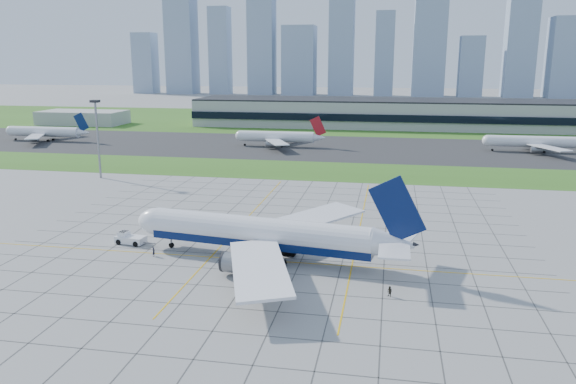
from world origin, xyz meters
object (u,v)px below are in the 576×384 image
airliner (262,234)px  crew_far (390,292)px  crew_near (154,252)px  distant_jet_1 (278,137)px  pushback_tug (129,238)px  distant_jet_2 (537,142)px  distant_jet_0 (45,132)px  light_mast (97,129)px

airliner → crew_far: 28.92m
crew_near → distant_jet_1: bearing=8.8°
pushback_tug → distant_jet_2: (114.86, 144.45, 3.35)m
distant_jet_2 → pushback_tug: bearing=-128.5°
distant_jet_2 → distant_jet_0: bearing=-178.2°
airliner → pushback_tug: 30.50m
light_mast → distant_jet_0: (-69.33, 75.25, -11.69)m
airliner → distant_jet_2: airliner is taller
distant_jet_1 → distant_jet_2: bearing=2.4°
crew_near → distant_jet_2: bearing=-28.1°
pushback_tug → distant_jet_0: bearing=136.8°
airliner → distant_jet_1: size_ratio=1.38×
light_mast → crew_near: light_mast is taller
light_mast → crew_near: 85.48m
distant_jet_1 → crew_near: bearing=-88.3°
airliner → crew_far: bearing=-21.5°
light_mast → airliner: bearing=-43.1°
airliner → pushback_tug: (-30.00, 3.83, -3.92)m
pushback_tug → crew_far: size_ratio=5.09×
distant_jet_0 → distant_jet_2: (224.48, 7.15, 0.00)m
airliner → crew_near: size_ratio=31.02×
crew_near → distant_jet_0: bearing=46.4°
airliner → crew_near: bearing=-164.6°
pushback_tug → distant_jet_1: distant_jet_1 is taller
distant_jet_1 → distant_jet_2: 110.92m
distant_jet_2 → distant_jet_1: bearing=-177.6°
airliner → crew_near: (-21.62, -2.73, -4.11)m
light_mast → pushback_tug: light_mast is taller
airliner → distant_jet_2: (84.86, 148.29, -0.57)m
distant_jet_0 → distant_jet_1: size_ratio=1.00×
pushback_tug → crew_near: size_ratio=4.91×
distant_jet_0 → distant_jet_2: bearing=1.8°
airliner → distant_jet_2: bearing=68.4°
airliner → distant_jet_0: bearing=142.9°
airliner → crew_near: 22.17m
pushback_tug → distant_jet_2: bearing=59.7°
airliner → crew_near: airliner is taller
crew_near → airliner: bearing=-75.7°
distant_jet_1 → pushback_tug: bearing=-91.7°
crew_far → distant_jet_2: 173.21m
pushback_tug → crew_far: 57.74m
crew_far → distant_jet_0: bearing=174.4°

